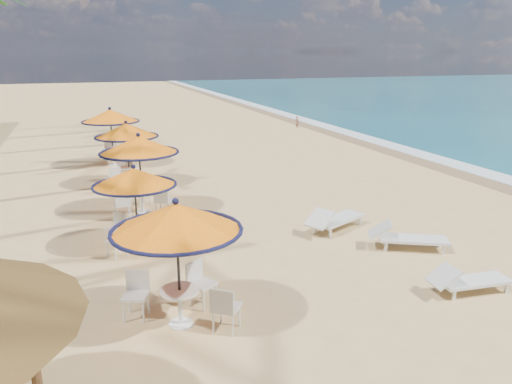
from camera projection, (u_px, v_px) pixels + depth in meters
ground at (401, 278)px, 11.22m from camera, size 160.00×160.00×0.00m
foam_strip at (442, 161)px, 23.28m from camera, size 1.20×140.00×0.04m
wetsand_band at (426, 162)px, 22.99m from camera, size 1.40×140.00×0.02m
station_0 at (178, 233)px, 8.86m from camera, size 2.37×2.37×2.47m
station_1 at (134, 188)px, 12.52m from camera, size 2.12×2.12×2.21m
station_2 at (139, 155)px, 15.29m from camera, size 2.44×2.44×2.55m
station_3 at (125, 138)px, 18.58m from camera, size 2.36×2.36×2.47m
station_4 at (112, 123)px, 21.88m from camera, size 2.50×2.59×2.61m
lounger_near at (467, 280)px, 10.45m from camera, size 1.84×0.72×0.64m
lounger_mid at (405, 237)px, 12.79m from camera, size 2.05×1.48×0.71m
lounger_far at (334, 219)px, 14.11m from camera, size 2.12×1.45×0.73m
person at (297, 122)px, 33.22m from camera, size 0.28×0.35×0.83m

